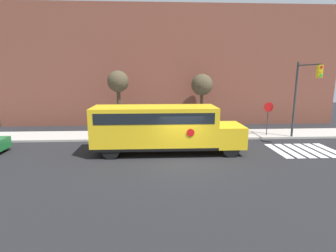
{
  "coord_description": "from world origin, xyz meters",
  "views": [
    {
      "loc": [
        -1.55,
        -13.82,
        4.86
      ],
      "look_at": [
        -0.71,
        2.48,
        1.6
      ],
      "focal_mm": 28.0,
      "sensor_mm": 36.0,
      "label": 1
    }
  ],
  "objects_px": {
    "stop_sign": "(268,114)",
    "school_bus": "(161,127)",
    "traffic_light": "(302,90)",
    "tree_near_sidewalk": "(118,83)",
    "tree_far_sidewalk": "(202,85)"
  },
  "relations": [
    {
      "from": "stop_sign",
      "to": "school_bus",
      "type": "bearing_deg",
      "value": -155.83
    },
    {
      "from": "tree_near_sidewalk",
      "to": "tree_far_sidewalk",
      "type": "xyz_separation_m",
      "value": [
        7.35,
        0.62,
        -0.24
      ]
    },
    {
      "from": "school_bus",
      "to": "traffic_light",
      "type": "relative_size",
      "value": 1.61
    },
    {
      "from": "school_bus",
      "to": "tree_near_sidewalk",
      "type": "bearing_deg",
      "value": 116.34
    },
    {
      "from": "school_bus",
      "to": "tree_far_sidewalk",
      "type": "bearing_deg",
      "value": 63.19
    },
    {
      "from": "stop_sign",
      "to": "tree_near_sidewalk",
      "type": "xyz_separation_m",
      "value": [
        -11.85,
        3.28,
        2.26
      ]
    },
    {
      "from": "stop_sign",
      "to": "tree_far_sidewalk",
      "type": "relative_size",
      "value": 0.56
    },
    {
      "from": "tree_far_sidewalk",
      "to": "stop_sign",
      "type": "bearing_deg",
      "value": -40.9
    },
    {
      "from": "school_bus",
      "to": "traffic_light",
      "type": "distance_m",
      "value": 10.57
    },
    {
      "from": "traffic_light",
      "to": "tree_near_sidewalk",
      "type": "height_order",
      "value": "traffic_light"
    },
    {
      "from": "tree_far_sidewalk",
      "to": "school_bus",
      "type": "bearing_deg",
      "value": -116.81
    },
    {
      "from": "school_bus",
      "to": "stop_sign",
      "type": "xyz_separation_m",
      "value": [
        8.36,
        3.75,
        0.15
      ]
    },
    {
      "from": "tree_near_sidewalk",
      "to": "school_bus",
      "type": "bearing_deg",
      "value": -63.66
    },
    {
      "from": "traffic_light",
      "to": "tree_far_sidewalk",
      "type": "bearing_deg",
      "value": 139.71
    },
    {
      "from": "traffic_light",
      "to": "tree_near_sidewalk",
      "type": "distance_m",
      "value": 14.36
    }
  ]
}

